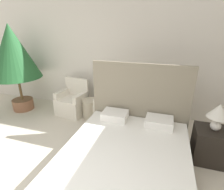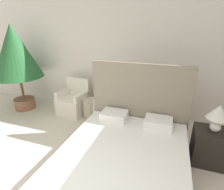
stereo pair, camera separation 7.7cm
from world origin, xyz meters
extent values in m
cube|color=silver|center=(0.00, 3.51, 1.45)|extent=(10.00, 0.06, 2.90)
cube|color=brown|center=(0.83, 1.31, 0.13)|extent=(1.74, 2.07, 0.27)
cube|color=white|center=(0.83, 1.31, 0.38)|extent=(1.70, 2.03, 0.22)
cube|color=gray|center=(0.83, 2.38, 0.74)|extent=(1.77, 0.06, 1.49)
cube|color=white|center=(0.44, 2.13, 0.56)|extent=(0.45, 0.35, 0.14)
cube|color=white|center=(1.22, 2.13, 0.56)|extent=(0.45, 0.35, 0.14)
cube|color=silver|center=(-0.91, 2.91, 0.21)|extent=(0.74, 0.66, 0.43)
cube|color=silver|center=(-0.88, 3.16, 0.65)|extent=(0.67, 0.15, 0.45)
cube|color=silver|center=(-1.19, 2.94, 0.50)|extent=(0.17, 0.52, 0.15)
cube|color=silver|center=(-0.63, 2.87, 0.50)|extent=(0.17, 0.52, 0.15)
cube|color=silver|center=(0.12, 2.91, 0.21)|extent=(0.70, 0.61, 0.43)
cube|color=silver|center=(0.14, 3.16, 0.65)|extent=(0.67, 0.10, 0.45)
cube|color=silver|center=(-0.16, 2.92, 0.50)|extent=(0.13, 0.52, 0.15)
cube|color=silver|center=(0.41, 2.89, 0.50)|extent=(0.13, 0.52, 0.15)
cylinder|color=brown|center=(-2.30, 2.76, 0.14)|extent=(0.51, 0.51, 0.28)
cylinder|color=brown|center=(-2.30, 2.76, 0.58)|extent=(0.06, 0.06, 0.59)
cone|color=#235B2D|center=(-2.30, 2.76, 1.51)|extent=(1.18, 1.18, 1.28)
cube|color=black|center=(2.05, 2.12, 0.28)|extent=(0.50, 0.47, 0.57)
sphere|color=white|center=(2.06, 2.13, 0.64)|extent=(0.16, 0.16, 0.16)
cylinder|color=white|center=(2.06, 2.13, 0.75)|extent=(0.02, 0.02, 0.07)
cone|color=silver|center=(2.06, 2.13, 0.89)|extent=(0.32, 0.32, 0.21)
cylinder|color=#B7AD93|center=(-0.39, 2.87, 0.23)|extent=(0.37, 0.37, 0.47)
camera|label=1|loc=(1.25, -0.58, 2.05)|focal=28.00mm
camera|label=2|loc=(1.32, -0.55, 2.05)|focal=28.00mm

